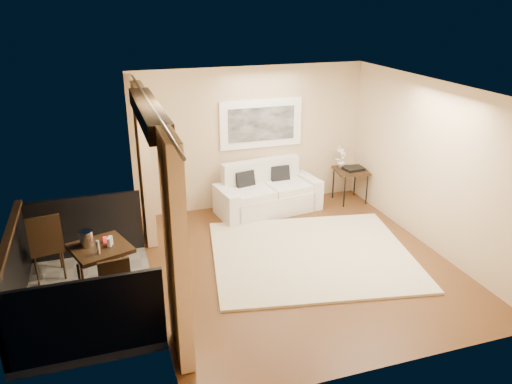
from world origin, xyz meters
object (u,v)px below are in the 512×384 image
side_table (351,172)px  ice_bucket (86,238)px  bistro_table (101,252)px  balcony_chair_far (46,242)px  sofa (267,194)px  balcony_chair_near (117,290)px  orchid (341,157)px

side_table → ice_bucket: (-5.00, -2.06, 0.31)m
bistro_table → balcony_chair_far: size_ratio=0.85×
sofa → balcony_chair_near: size_ratio=2.32×
ice_bucket → sofa: bearing=33.5°
orchid → ice_bucket: (-4.84, -2.21, 0.03)m
balcony_chair_far → balcony_chair_near: (0.90, -1.44, -0.10)m
orchid → balcony_chair_far: bearing=-164.6°
balcony_chair_near → sofa: bearing=37.4°
orchid → balcony_chair_near: size_ratio=0.50×
sofa → ice_bucket: size_ratio=10.32×
side_table → orchid: size_ratio=1.57×
side_table → balcony_chair_far: bearing=-166.3°
ice_bucket → orchid: bearing=24.5°
orchid → bistro_table: (-4.68, -2.30, -0.15)m
sofa → bistro_table: (-3.10, -2.25, 0.41)m
sofa → bistro_table: bearing=-152.0°
bistro_table → ice_bucket: 0.26m
balcony_chair_far → balcony_chair_near: 1.70m
sofa → balcony_chair_far: 4.11m
side_table → bistro_table: (-4.84, -2.16, 0.13)m
orchid → ice_bucket: 5.32m
sofa → balcony_chair_far: balcony_chair_far is taller
sofa → balcony_chair_near: 4.13m
side_table → orchid: bearing=138.8°
balcony_chair_far → balcony_chair_near: balcony_chair_far is taller
side_table → balcony_chair_near: 5.46m
side_table → orchid: orchid is taller
side_table → bistro_table: 5.30m
bistro_table → ice_bucket: bearing=149.2°
orchid → balcony_chair_near: bearing=-147.0°
balcony_chair_far → ice_bucket: bearing=119.5°
bistro_table → ice_bucket: (-0.16, 0.09, 0.18)m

